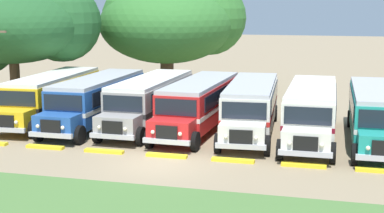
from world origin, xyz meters
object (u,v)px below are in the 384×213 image
parked_bus_slot_1 (97,98)px  parked_bus_slot_3 (199,102)px  broad_shade_tree (172,20)px  parked_bus_slot_2 (151,99)px  parked_bus_slot_6 (376,112)px  parked_bus_slot_0 (52,95)px  secondary_tree (17,25)px  parked_bus_slot_4 (251,105)px  parked_bus_slot_5 (311,109)px

parked_bus_slot_1 → parked_bus_slot_3: size_ratio=1.00×
parked_bus_slot_1 → broad_shade_tree: (0.76, 13.36, 4.30)m
parked_bus_slot_2 → parked_bus_slot_6: size_ratio=1.00×
parked_bus_slot_2 → parked_bus_slot_6: bearing=87.1°
parked_bus_slot_0 → parked_bus_slot_3: same height
parked_bus_slot_1 → secondary_tree: bearing=-122.1°
parked_bus_slot_6 → parked_bus_slot_4: bearing=-94.6°
parked_bus_slot_2 → secondary_tree: size_ratio=0.95×
parked_bus_slot_2 → parked_bus_slot_4: same height
parked_bus_slot_2 → broad_shade_tree: size_ratio=0.93×
parked_bus_slot_3 → broad_shade_tree: 14.93m
secondary_tree → parked_bus_slot_6: bearing=-13.0°
parked_bus_slot_1 → parked_bus_slot_5: (12.71, -0.37, 0.00)m
parked_bus_slot_5 → secondary_tree: (-21.16, 5.69, 4.15)m
parked_bus_slot_0 → parked_bus_slot_5: 16.01m
parked_bus_slot_3 → broad_shade_tree: broad_shade_tree is taller
parked_bus_slot_5 → parked_bus_slot_2: bearing=-95.8°
parked_bus_slot_4 → parked_bus_slot_5: same height
parked_bus_slot_1 → parked_bus_slot_2: same height
parked_bus_slot_0 → secondary_tree: bearing=-135.8°
parked_bus_slot_2 → parked_bus_slot_5: size_ratio=1.00×
broad_shade_tree → secondary_tree: 12.23m
parked_bus_slot_3 → parked_bus_slot_6: size_ratio=1.00×
parked_bus_slot_0 → parked_bus_slot_5: same height
parked_bus_slot_3 → secondary_tree: bearing=-107.0°
parked_bus_slot_1 → parked_bus_slot_4: 9.36m
parked_bus_slot_6 → secondary_tree: size_ratio=0.94×
parked_bus_slot_2 → parked_bus_slot_3: 3.11m
parked_bus_slot_0 → parked_bus_slot_6: bearing=84.7°
parked_bus_slot_3 → secondary_tree: 16.18m
parked_bus_slot_2 → parked_bus_slot_5: (9.48, -0.89, 0.00)m
parked_bus_slot_0 → secondary_tree: (-5.17, 4.82, 4.15)m
secondary_tree → broad_shade_tree: bearing=41.1°
parked_bus_slot_5 → parked_bus_slot_1: bearing=-92.0°
parked_bus_slot_4 → parked_bus_slot_1: bearing=-92.8°
broad_shade_tree → secondary_tree: size_ratio=1.02×
parked_bus_slot_0 → parked_bus_slot_4: 12.65m
parked_bus_slot_4 → parked_bus_slot_6: (6.71, -0.49, 0.00)m
parked_bus_slot_0 → parked_bus_slot_1: bearing=78.4°
parked_bus_slot_2 → parked_bus_slot_5: 9.52m
parked_bus_slot_5 → parked_bus_slot_6: bearing=90.2°
parked_bus_slot_2 → parked_bus_slot_3: same height
parked_bus_slot_2 → parked_bus_slot_6: (12.84, -0.85, 0.00)m
parked_bus_slot_4 → parked_bus_slot_6: size_ratio=1.01×
parked_bus_slot_6 → parked_bus_slot_2: bearing=-94.2°
parked_bus_slot_1 → parked_bus_slot_2: size_ratio=1.00×
parked_bus_slot_2 → secondary_tree: (-11.68, 4.80, 4.15)m
parked_bus_slot_2 → parked_bus_slot_5: bearing=85.5°
parked_bus_slot_3 → parked_bus_slot_4: size_ratio=1.00×
parked_bus_slot_0 → parked_bus_slot_1: size_ratio=1.01×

